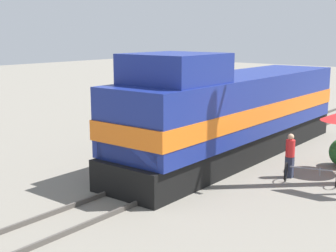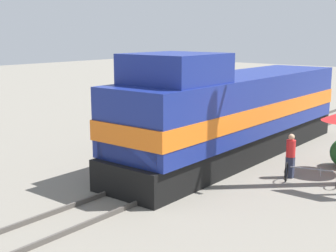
% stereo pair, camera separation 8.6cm
% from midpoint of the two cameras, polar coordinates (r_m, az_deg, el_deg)
% --- Properties ---
extents(ground_plane, '(120.00, 120.00, 0.00)m').
position_cam_midpoint_polar(ground_plane, '(19.15, 4.64, -5.06)').
color(ground_plane, slate).
extents(rail_near, '(0.08, 41.72, 0.15)m').
position_cam_midpoint_polar(rail_near, '(19.52, 2.90, -4.48)').
color(rail_near, '#4C4742').
rests_on(rail_near, ground_plane).
extents(rail_far, '(0.08, 41.72, 0.15)m').
position_cam_midpoint_polar(rail_far, '(18.75, 6.46, -5.21)').
color(rail_far, '#4C4742').
rests_on(rail_far, ground_plane).
extents(locomotive, '(3.22, 14.59, 4.67)m').
position_cam_midpoint_polar(locomotive, '(20.33, 7.86, 1.55)').
color(locomotive, black).
rests_on(locomotive, ground_plane).
extents(person_bystander, '(0.34, 0.34, 1.69)m').
position_cam_midpoint_polar(person_bystander, '(18.17, 14.85, -3.32)').
color(person_bystander, '#2D3347').
rests_on(person_bystander, ground_plane).
extents(bicycle, '(1.95, 1.22, 0.73)m').
position_cam_midpoint_polar(bicycle, '(17.72, 17.22, -5.65)').
color(bicycle, black).
rests_on(bicycle, ground_plane).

